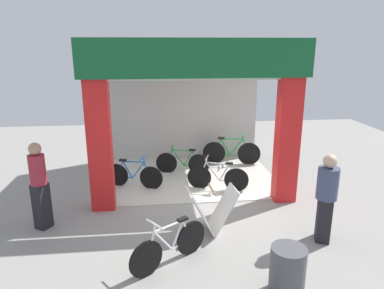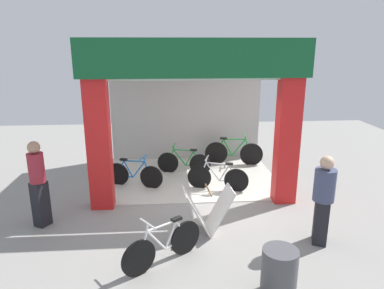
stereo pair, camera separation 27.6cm
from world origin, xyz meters
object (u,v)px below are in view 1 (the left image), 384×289
object	(u,v)px
bicycle_inside_2	(218,177)
bicycle_inside_3	(183,163)
bicycle_inside_1	(134,175)
trash_bin	(287,271)
pedestrian_1	(39,185)
bicycle_parked_0	(170,246)
sandwich_board_sign	(212,210)
pedestrian_0	(326,197)
bicycle_inside_0	(231,152)

from	to	relation	value
bicycle_inside_2	bicycle_inside_3	bearing A→B (deg)	122.29
bicycle_inside_1	trash_bin	size ratio (longest dim) A/B	1.98
pedestrian_1	trash_bin	bearing A→B (deg)	-30.04
bicycle_parked_0	bicycle_inside_2	bearing A→B (deg)	65.96
bicycle_inside_1	trash_bin	world-z (taller)	bicycle_inside_1
bicycle_inside_3	bicycle_inside_1	bearing A→B (deg)	-147.05
sandwich_board_sign	bicycle_parked_0	bearing A→B (deg)	-130.24
pedestrian_0	bicycle_parked_0	bearing A→B (deg)	-170.75
bicycle_inside_1	sandwich_board_sign	xyz separation A→B (m)	(1.59, -2.31, 0.10)
bicycle_inside_1	bicycle_inside_0	bearing A→B (deg)	28.43
sandwich_board_sign	pedestrian_1	size ratio (longest dim) A/B	0.56
sandwich_board_sign	pedestrian_0	bearing A→B (deg)	-15.29
bicycle_inside_3	pedestrian_0	xyz separation A→B (m)	(2.26, -3.69, 0.53)
bicycle_inside_3	pedestrian_0	size ratio (longest dim) A/B	0.89
bicycle_parked_0	trash_bin	xyz separation A→B (m)	(1.63, -0.86, 0.03)
bicycle_inside_2	bicycle_parked_0	xyz separation A→B (m)	(-1.31, -2.94, 0.00)
pedestrian_1	trash_bin	size ratio (longest dim) A/B	2.39
bicycle_inside_2	pedestrian_0	distance (m)	2.94
pedestrian_1	trash_bin	xyz separation A→B (m)	(4.03, -2.33, -0.53)
bicycle_inside_2	trash_bin	distance (m)	3.81
sandwich_board_sign	trash_bin	bearing A→B (deg)	-66.90
bicycle_parked_0	sandwich_board_sign	distance (m)	1.30
bicycle_inside_1	pedestrian_1	size ratio (longest dim) A/B	0.83
bicycle_inside_0	bicycle_inside_2	xyz separation A→B (m)	(-0.74, -1.89, -0.04)
bicycle_inside_2	trash_bin	world-z (taller)	bicycle_inside_2
bicycle_inside_2	bicycle_parked_0	world-z (taller)	bicycle_parked_0
sandwich_board_sign	trash_bin	world-z (taller)	sandwich_board_sign
pedestrian_0	trash_bin	world-z (taller)	pedestrian_0
bicycle_inside_0	bicycle_inside_3	size ratio (longest dim) A/B	1.16
bicycle_inside_2	sandwich_board_sign	size ratio (longest dim) A/B	1.50
bicycle_inside_3	sandwich_board_sign	distance (m)	3.17
bicycle_inside_1	bicycle_parked_0	xyz separation A→B (m)	(0.75, -3.31, 0.01)
pedestrian_0	pedestrian_1	size ratio (longest dim) A/B	0.95
bicycle_inside_1	pedestrian_0	distance (m)	4.59
bicycle_inside_1	bicycle_inside_3	distance (m)	1.54
bicycle_inside_3	bicycle_parked_0	bearing A→B (deg)	-97.50
bicycle_parked_0	trash_bin	size ratio (longest dim) A/B	1.74
bicycle_inside_0	pedestrian_0	bearing A→B (deg)	-80.21
pedestrian_0	bicycle_inside_0	bearing A→B (deg)	99.79
bicycle_inside_1	bicycle_inside_3	size ratio (longest dim) A/B	0.98
sandwich_board_sign	pedestrian_0	distance (m)	2.08
bicycle_inside_1	bicycle_parked_0	size ratio (longest dim) A/B	1.14
bicycle_parked_0	pedestrian_1	world-z (taller)	pedestrian_1
bicycle_inside_1	pedestrian_1	bearing A→B (deg)	-132.02
pedestrian_0	pedestrian_1	xyz separation A→B (m)	(-5.21, 1.02, 0.03)
bicycle_parked_0	bicycle_inside_0	bearing A→B (deg)	66.96
bicycle_parked_0	sandwich_board_sign	xyz separation A→B (m)	(0.84, 0.99, 0.10)
sandwich_board_sign	pedestrian_1	xyz separation A→B (m)	(-3.24, 0.48, 0.45)
pedestrian_0	trash_bin	xyz separation A→B (m)	(-1.17, -1.32, -0.49)
bicycle_inside_0	pedestrian_1	distance (m)	5.60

